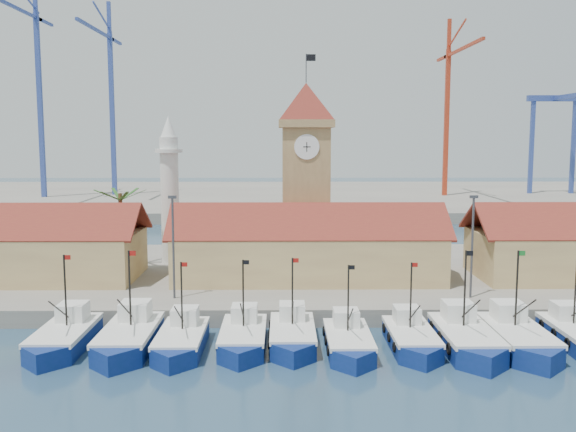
{
  "coord_description": "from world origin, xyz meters",
  "views": [
    {
      "loc": [
        -2.6,
        -42.88,
        15.57
      ],
      "look_at": [
        -1.99,
        18.0,
        8.0
      ],
      "focal_mm": 40.0,
      "sensor_mm": 36.0,
      "label": 1
    }
  ],
  "objects_px": {
    "boat_5": "(349,344)",
    "minaret": "(170,190)",
    "clock_tower": "(306,170)",
    "boat_0": "(63,339)"
  },
  "relations": [
    {
      "from": "boat_0",
      "to": "clock_tower",
      "type": "bearing_deg",
      "value": 51.06
    },
    {
      "from": "boat_5",
      "to": "minaret",
      "type": "distance_m",
      "value": 32.57
    },
    {
      "from": "boat_5",
      "to": "clock_tower",
      "type": "height_order",
      "value": "clock_tower"
    },
    {
      "from": "boat_0",
      "to": "minaret",
      "type": "bearing_deg",
      "value": 81.68
    },
    {
      "from": "boat_5",
      "to": "clock_tower",
      "type": "distance_m",
      "value": 26.7
    },
    {
      "from": "boat_0",
      "to": "clock_tower",
      "type": "xyz_separation_m",
      "value": [
        18.67,
        23.11,
        11.21
      ]
    },
    {
      "from": "clock_tower",
      "to": "minaret",
      "type": "height_order",
      "value": "clock_tower"
    },
    {
      "from": "boat_5",
      "to": "minaret",
      "type": "bearing_deg",
      "value": 123.46
    },
    {
      "from": "clock_tower",
      "to": "boat_5",
      "type": "bearing_deg",
      "value": -84.66
    },
    {
      "from": "boat_5",
      "to": "clock_tower",
      "type": "xyz_separation_m",
      "value": [
        -2.25,
        24.1,
        11.27
      ]
    }
  ]
}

